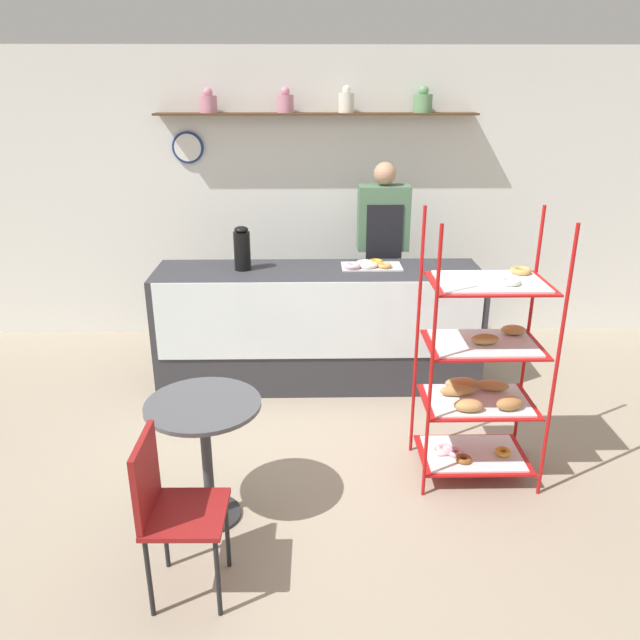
{
  "coord_description": "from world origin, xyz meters",
  "views": [
    {
      "loc": [
        -0.08,
        -3.68,
        2.41
      ],
      "look_at": [
        0.0,
        0.4,
        0.84
      ],
      "focal_mm": 35.0,
      "sensor_mm": 36.0,
      "label": 1
    }
  ],
  "objects": [
    {
      "name": "ground_plane",
      "position": [
        0.0,
        0.0,
        0.0
      ],
      "size": [
        14.0,
        14.0,
        0.0
      ],
      "primitive_type": "plane",
      "color": "gray"
    },
    {
      "name": "back_wall",
      "position": [
        -0.0,
        2.27,
        1.37
      ],
      "size": [
        10.0,
        0.3,
        2.7
      ],
      "color": "white",
      "rests_on": "ground_plane"
    },
    {
      "name": "display_counter",
      "position": [
        0.0,
        1.13,
        0.49
      ],
      "size": [
        2.64,
        0.66,
        0.98
      ],
      "color": "#333338",
      "rests_on": "ground_plane"
    },
    {
      "name": "pastry_rack",
      "position": [
        0.99,
        -0.21,
        0.7
      ],
      "size": [
        0.74,
        0.52,
        1.71
      ],
      "color": "#B71414",
      "rests_on": "ground_plane"
    },
    {
      "name": "person_worker",
      "position": [
        0.58,
        1.68,
        0.96
      ],
      "size": [
        0.44,
        0.23,
        1.77
      ],
      "color": "#282833",
      "rests_on": "ground_plane"
    },
    {
      "name": "cafe_table",
      "position": [
        -0.66,
        -0.64,
        0.56
      ],
      "size": [
        0.64,
        0.64,
        0.75
      ],
      "color": "#262628",
      "rests_on": "ground_plane"
    },
    {
      "name": "cafe_chair",
      "position": [
        -0.76,
        -1.21,
        0.54
      ],
      "size": [
        0.39,
        0.39,
        0.88
      ],
      "rotation": [
        0.0,
        0.0,
        7.84
      ],
      "color": "black",
      "rests_on": "ground_plane"
    },
    {
      "name": "coffee_carafe",
      "position": [
        -0.61,
        1.16,
        1.16
      ],
      "size": [
        0.13,
        0.13,
        0.35
      ],
      "color": "black",
      "rests_on": "display_counter"
    },
    {
      "name": "donut_tray_counter",
      "position": [
        0.41,
        1.19,
        1.01
      ],
      "size": [
        0.49,
        0.26,
        0.05
      ],
      "color": "silver",
      "rests_on": "display_counter"
    }
  ]
}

